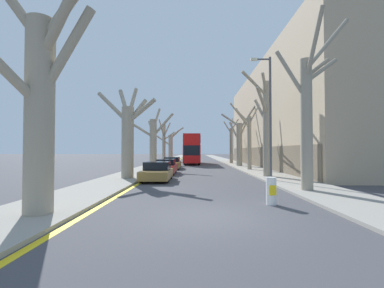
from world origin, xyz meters
name	(u,v)px	position (x,y,z in m)	size (l,w,h in m)	color
ground_plane	(209,217)	(0.00, 0.00, 0.00)	(300.00, 300.00, 0.00)	#424247
sidewalk_left	(171,160)	(-5.80, 50.00, 0.06)	(3.22, 120.00, 0.12)	gray
sidewalk_right	(223,160)	(5.80, 50.00, 0.06)	(3.22, 120.00, 0.12)	gray
building_facade_right	(293,118)	(12.40, 25.44, 6.42)	(10.08, 36.07, 12.86)	tan
kerb_line_stripe	(179,160)	(-4.00, 50.00, 0.00)	(0.24, 120.00, 0.01)	yellow
street_tree_left_0	(40,101)	(-5.31, -0.18, 3.66)	(3.16, 3.04, 7.52)	gray
street_tree_left_1	(128,133)	(-5.38, 10.64, 3.36)	(4.84, 3.58, 7.30)	gray
street_tree_left_2	(153,140)	(-5.22, 20.94, 3.33)	(5.43, 2.66, 7.22)	gray
street_tree_left_3	(164,142)	(-5.27, 31.78, 3.46)	(2.15, 3.77, 6.78)	gray
street_tree_left_4	(171,146)	(-5.18, 41.67, 3.02)	(5.44, 1.67, 6.70)	gray
street_tree_right_0	(308,112)	(5.27, 4.86, 4.06)	(4.06, 2.67, 9.09)	gray
street_tree_right_1	(266,124)	(5.08, 11.85, 4.17)	(2.70, 4.24, 8.02)	gray
street_tree_right_2	(248,138)	(5.21, 19.10, 3.48)	(3.26, 3.68, 6.92)	gray
street_tree_right_3	(239,140)	(5.38, 25.73, 3.45)	(4.41, 2.44, 8.02)	gray
street_tree_right_4	(231,143)	(5.34, 32.75, 3.36)	(2.37, 3.32, 7.39)	gray
double_decker_bus	(192,148)	(-0.91, 32.43, 2.54)	(2.49, 10.52, 4.48)	red
parked_car_0	(157,172)	(-3.09, 9.77, 0.63)	(1.89, 4.07, 1.31)	olive
parked_car_1	(166,167)	(-3.09, 15.09, 0.63)	(1.77, 4.48, 1.32)	maroon
parked_car_2	(172,163)	(-3.09, 21.34, 0.64)	(1.85, 4.42, 1.34)	olive
lamp_post	(269,112)	(4.57, 9.25, 4.70)	(1.40, 0.20, 8.46)	#4C4F54
traffic_bollard	(271,191)	(2.51, 1.89, 0.53)	(0.39, 0.40, 1.06)	white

